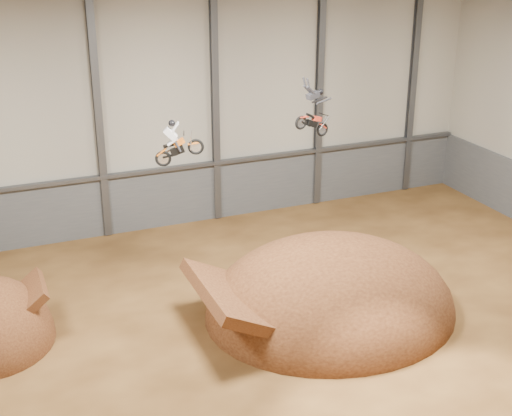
% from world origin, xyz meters
% --- Properties ---
extents(floor, '(40.00, 40.00, 0.00)m').
position_xyz_m(floor, '(0.00, 0.00, 0.00)').
color(floor, '#472B13').
rests_on(floor, ground).
extents(back_wall, '(40.00, 0.10, 14.00)m').
position_xyz_m(back_wall, '(0.00, 15.00, 7.00)').
color(back_wall, '#ADA799').
rests_on(back_wall, ground).
extents(ceiling, '(40.00, 40.00, 0.00)m').
position_xyz_m(ceiling, '(0.00, 0.00, 14.00)').
color(ceiling, black).
rests_on(ceiling, back_wall).
extents(lower_band_back, '(39.80, 0.18, 3.50)m').
position_xyz_m(lower_band_back, '(0.00, 14.90, 1.75)').
color(lower_band_back, '#515459').
rests_on(lower_band_back, ground).
extents(steel_rail, '(39.80, 0.35, 0.20)m').
position_xyz_m(steel_rail, '(0.00, 14.75, 3.55)').
color(steel_rail, '#47494F').
rests_on(steel_rail, lower_band_back).
extents(steel_column_2, '(0.40, 0.36, 13.90)m').
position_xyz_m(steel_column_2, '(-3.33, 14.80, 7.00)').
color(steel_column_2, '#47494F').
rests_on(steel_column_2, ground).
extents(steel_column_3, '(0.40, 0.36, 13.90)m').
position_xyz_m(steel_column_3, '(3.33, 14.80, 7.00)').
color(steel_column_3, '#47494F').
rests_on(steel_column_3, ground).
extents(steel_column_4, '(0.40, 0.36, 13.90)m').
position_xyz_m(steel_column_4, '(10.00, 14.80, 7.00)').
color(steel_column_4, '#47494F').
rests_on(steel_column_4, ground).
extents(steel_column_5, '(0.40, 0.36, 13.90)m').
position_xyz_m(steel_column_5, '(16.67, 14.80, 7.00)').
color(steel_column_5, '#47494F').
rests_on(steel_column_5, ground).
extents(landing_ramp, '(11.68, 10.33, 6.74)m').
position_xyz_m(landing_ramp, '(4.35, 2.17, 0.00)').
color(landing_ramp, '#3D1E0F').
rests_on(landing_ramp, ground).
extents(fmx_rider_a, '(2.96, 1.68, 2.69)m').
position_xyz_m(fmx_rider_a, '(-1.16, 6.51, 7.75)').
color(fmx_rider_a, orange).
extents(fmx_rider_b, '(3.39, 1.43, 3.10)m').
position_xyz_m(fmx_rider_b, '(4.51, 5.11, 8.88)').
color(fmx_rider_b, red).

